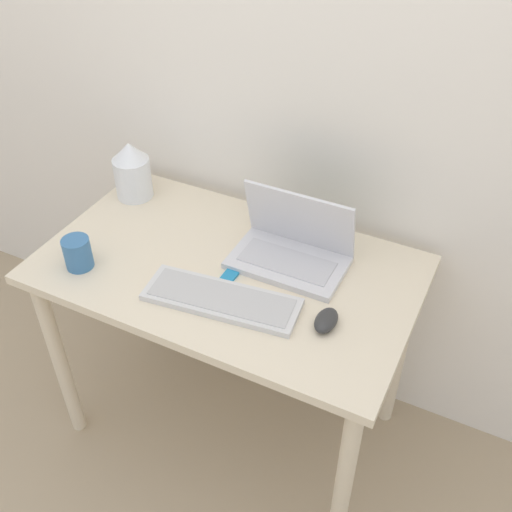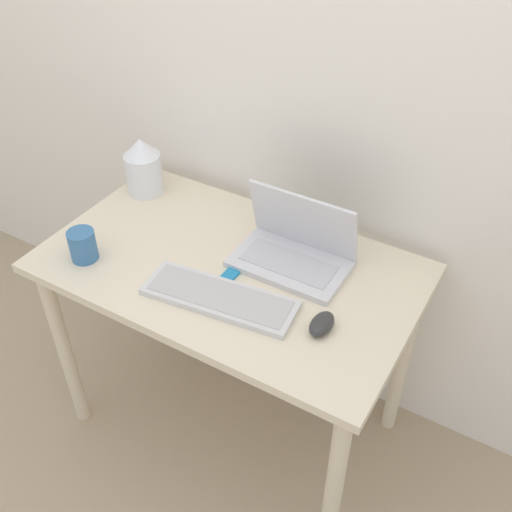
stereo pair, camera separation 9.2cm
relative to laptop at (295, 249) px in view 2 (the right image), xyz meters
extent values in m
plane|color=tan|center=(-0.16, -0.45, -0.82)|extent=(12.00, 12.00, 0.00)
cube|color=white|center=(-0.16, 0.29, 0.43)|extent=(6.00, 0.05, 2.50)
cube|color=beige|center=(-0.16, -0.11, -0.06)|extent=(1.13, 0.67, 0.03)
cylinder|color=beige|center=(-0.67, -0.39, -0.45)|extent=(0.05, 0.05, 0.74)
cylinder|color=beige|center=(0.35, -0.39, -0.45)|extent=(0.05, 0.05, 0.74)
cylinder|color=beige|center=(-0.67, 0.17, -0.45)|extent=(0.05, 0.05, 0.74)
cylinder|color=beige|center=(0.35, 0.17, -0.45)|extent=(0.05, 0.05, 0.74)
cube|color=silver|center=(0.00, -0.03, -0.04)|extent=(0.34, 0.21, 0.02)
cube|color=#B7B7BC|center=(0.00, -0.04, -0.03)|extent=(0.28, 0.12, 0.00)
cube|color=silver|center=(0.00, 0.05, 0.07)|extent=(0.34, 0.06, 0.21)
cube|color=black|center=(0.00, 0.06, 0.07)|extent=(0.30, 0.04, 0.17)
cube|color=silver|center=(-0.10, -0.26, -0.04)|extent=(0.46, 0.20, 0.02)
cube|color=#B2B2B2|center=(-0.10, -0.26, -0.03)|extent=(0.42, 0.16, 0.00)
ellipsoid|color=#2D2D2D|center=(0.19, -0.21, -0.03)|extent=(0.06, 0.10, 0.04)
cylinder|color=white|center=(-0.63, 0.08, 0.02)|extent=(0.13, 0.13, 0.14)
cone|color=white|center=(-0.63, 0.08, 0.12)|extent=(0.12, 0.12, 0.06)
cube|color=#1E7FB7|center=(-0.13, -0.16, -0.04)|extent=(0.04, 0.06, 0.01)
cylinder|color=teal|center=(-0.56, -0.31, 0.00)|extent=(0.08, 0.08, 0.10)
camera|label=1|loc=(0.53, -1.30, 1.11)|focal=42.00mm
camera|label=2|loc=(0.61, -1.26, 1.11)|focal=42.00mm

